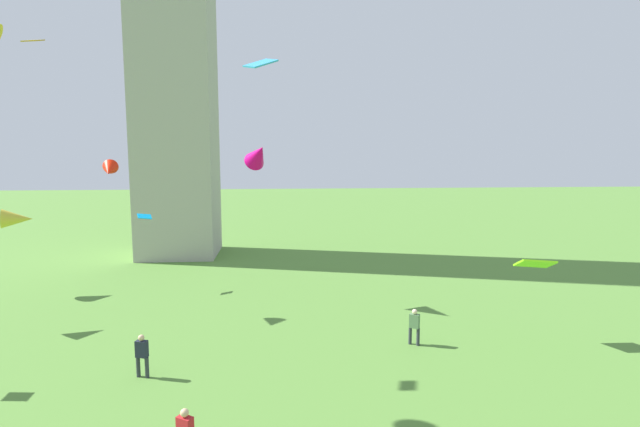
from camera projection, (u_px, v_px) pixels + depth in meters
name	position (u px, v px, depth m)	size (l,w,h in m)	color
person_2	(414.00, 325.00, 22.19)	(0.51, 0.45, 1.69)	#2D3338
person_5	(142.00, 353.00, 18.96)	(0.52, 0.38, 1.73)	#2D3338
kite_flying_0	(33.00, 41.00, 19.57)	(0.60, 0.84, 0.28)	#C58D1A
kite_flying_1	(109.00, 170.00, 25.95)	(1.06, 1.48, 1.14)	red
kite_flying_3	(535.00, 264.00, 22.30)	(1.61, 1.12, 0.65)	#7ADF17
kite_flying_4	(261.00, 63.00, 16.90)	(1.26, 1.13, 0.54)	#36A1DD
kite_flying_6	(258.00, 154.00, 27.66)	(1.86, 2.31, 1.84)	#CF046F
kite_flying_8	(17.00, 219.00, 30.10)	(2.06, 1.74, 1.30)	gold
kite_flying_9	(144.00, 216.00, 30.96)	(0.98, 0.87, 0.37)	#0999EA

